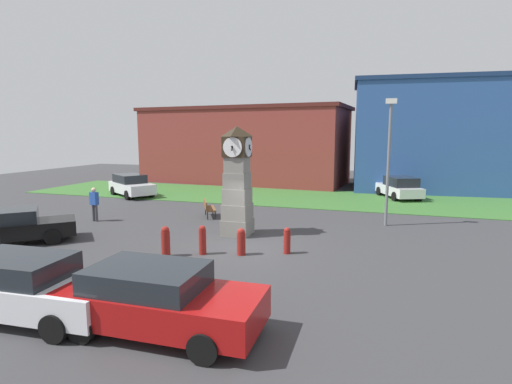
# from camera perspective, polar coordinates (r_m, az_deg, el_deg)

# --- Properties ---
(ground_plane) EXTENTS (70.10, 70.10, 0.00)m
(ground_plane) POSITION_cam_1_polar(r_m,az_deg,el_deg) (15.52, -1.79, -8.11)
(ground_plane) COLOR #38383A
(clock_tower) EXTENTS (1.32, 1.32, 4.71)m
(clock_tower) POSITION_cam_1_polar(r_m,az_deg,el_deg) (17.27, -2.71, 1.18)
(clock_tower) COLOR gray
(clock_tower) RESTS_ON ground_plane
(bollard_near_tower) EXTENTS (0.26, 0.26, 0.98)m
(bollard_near_tower) POSITION_cam_1_polar(r_m,az_deg,el_deg) (14.84, 4.45, -6.90)
(bollard_near_tower) COLOR maroon
(bollard_near_tower) RESTS_ON ground_plane
(bollard_mid_row) EXTENTS (0.31, 0.31, 1.00)m
(bollard_mid_row) POSITION_cam_1_polar(r_m,az_deg,el_deg) (14.65, -2.13, -7.07)
(bollard_mid_row) COLOR maroon
(bollard_mid_row) RESTS_ON ground_plane
(bollard_far_row) EXTENTS (0.27, 0.27, 1.08)m
(bollard_far_row) POSITION_cam_1_polar(r_m,az_deg,el_deg) (14.83, -7.65, -6.76)
(bollard_far_row) COLOR maroon
(bollard_far_row) RESTS_ON ground_plane
(bollard_end_row) EXTENTS (0.32, 0.32, 1.11)m
(bollard_end_row) POSITION_cam_1_polar(r_m,az_deg,el_deg) (14.81, -12.79, -6.86)
(bollard_end_row) COLOR maroon
(bollard_end_row) RESTS_ON ground_plane
(car_near_tower) EXTENTS (4.57, 2.10, 1.51)m
(car_near_tower) POSITION_cam_1_polar(r_m,az_deg,el_deg) (11.21, -29.96, -11.64)
(car_near_tower) COLOR silver
(car_near_tower) RESTS_ON ground_plane
(car_by_building) EXTENTS (4.56, 2.11, 1.49)m
(car_by_building) POSITION_cam_1_polar(r_m,az_deg,el_deg) (9.40, -13.81, -14.57)
(car_by_building) COLOR #A51111
(car_by_building) RESTS_ON ground_plane
(car_far_lot) EXTENTS (4.49, 4.40, 1.39)m
(car_far_lot) POSITION_cam_1_polar(r_m,az_deg,el_deg) (18.75, -31.75, -4.22)
(car_far_lot) COLOR black
(car_far_lot) RESTS_ON ground_plane
(car_silver_hatch) EXTENTS (3.20, 4.39, 1.51)m
(car_silver_hatch) POSITION_cam_1_polar(r_m,az_deg,el_deg) (28.88, 19.78, 0.62)
(car_silver_hatch) COLOR silver
(car_silver_hatch) RESTS_ON ground_plane
(car_end_of_row) EXTENTS (4.52, 3.80, 1.54)m
(car_end_of_row) POSITION_cam_1_polar(r_m,az_deg,el_deg) (29.59, -17.39, 0.93)
(car_end_of_row) COLOR silver
(car_end_of_row) RESTS_ON ground_plane
(bench) EXTENTS (1.25, 1.65, 0.90)m
(bench) POSITION_cam_1_polar(r_m,az_deg,el_deg) (21.33, -6.81, -2.17)
(bench) COLOR brown
(bench) RESTS_ON ground_plane
(pedestrian_crossing_lot) EXTENTS (0.43, 0.29, 1.72)m
(pedestrian_crossing_lot) POSITION_cam_1_polar(r_m,az_deg,el_deg) (21.67, -22.10, -1.33)
(pedestrian_crossing_lot) COLOR #3F3F47
(pedestrian_crossing_lot) RESTS_ON ground_plane
(street_lamp_near_road) EXTENTS (0.50, 0.24, 6.00)m
(street_lamp_near_road) POSITION_cam_1_polar(r_m,az_deg,el_deg) (19.86, 18.45, 5.31)
(street_lamp_near_road) COLOR slate
(street_lamp_near_road) RESTS_ON ground_plane
(warehouse_blue_far) EXTENTS (19.10, 8.90, 6.72)m
(warehouse_blue_far) POSITION_cam_1_polar(r_m,az_deg,el_deg) (36.65, -1.71, 6.72)
(warehouse_blue_far) COLOR maroon
(warehouse_blue_far) RESTS_ON ground_plane
(storefront_low_left) EXTENTS (14.27, 8.11, 8.46)m
(storefront_low_left) POSITION_cam_1_polar(r_m,az_deg,el_deg) (34.20, 25.39, 7.28)
(storefront_low_left) COLOR #2D5193
(storefront_low_left) RESTS_ON ground_plane
(grass_verge_far) EXTENTS (42.06, 7.97, 0.04)m
(grass_verge_far) POSITION_cam_1_polar(r_m,az_deg,el_deg) (27.60, 8.06, -0.87)
(grass_verge_far) COLOR #386B2D
(grass_verge_far) RESTS_ON ground_plane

